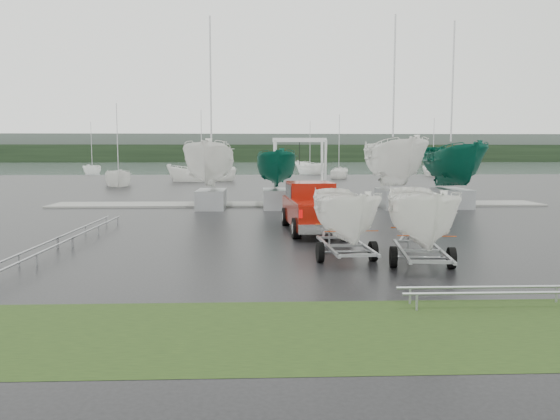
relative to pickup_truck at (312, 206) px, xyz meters
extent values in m
plane|color=black|center=(0.19, -1.99, -1.03)|extent=(120.00, 120.00, 0.00)
plane|color=slate|center=(0.19, 98.01, -1.04)|extent=(300.00, 300.00, 0.00)
plane|color=black|center=(0.19, -12.99, -1.03)|extent=(40.00, 40.00, 0.00)
cube|color=gray|center=(0.19, 11.01, -0.98)|extent=(30.00, 3.00, 0.12)
cube|color=black|center=(0.19, 168.01, 1.97)|extent=(300.00, 8.00, 6.00)
cube|color=#4C5651|center=(0.19, 176.01, 3.97)|extent=(300.00, 6.00, 10.00)
cube|color=maroon|center=(0.02, -0.32, -0.23)|extent=(2.32, 5.90, 0.95)
cube|color=maroon|center=(-0.04, 0.73, 0.52)|extent=(1.97, 2.40, 0.85)
cube|color=black|center=(-0.04, 0.73, 0.57)|extent=(1.99, 2.15, 0.55)
cube|color=silver|center=(0.18, -3.26, -0.53)|extent=(2.03, 0.29, 0.35)
cylinder|color=black|center=(-1.04, 1.52, -0.63)|extent=(0.34, 0.81, 0.80)
cylinder|color=black|center=(0.86, 1.63, -0.63)|extent=(0.34, 0.81, 0.80)
cylinder|color=black|center=(-0.82, -2.27, -0.63)|extent=(0.34, 0.81, 0.80)
cylinder|color=black|center=(1.07, -2.16, -0.63)|extent=(0.34, 0.81, 0.80)
cube|color=#989BA0|center=(-0.19, -6.49, -0.58)|extent=(0.28, 3.60, 0.08)
cube|color=#989BA0|center=(0.91, -6.43, -0.58)|extent=(0.28, 3.60, 0.08)
cylinder|color=#989BA0|center=(0.37, -6.66, -0.73)|extent=(1.60, 0.17, 0.08)
cylinder|color=black|center=(-0.43, -6.70, -0.73)|extent=(0.21, 0.61, 0.60)
cylinder|color=black|center=(1.17, -6.61, -0.73)|extent=(0.21, 0.61, 0.60)
imported|color=white|center=(0.36, -6.46, 1.71)|extent=(1.78, 1.83, 4.49)
cube|color=#E74607|center=(0.31, -5.66, -0.03)|extent=(1.55, 0.13, 0.03)
cube|color=#E74607|center=(0.40, -7.26, -0.03)|extent=(1.55, 0.13, 0.03)
cube|color=#989BA0|center=(1.83, -7.36, -0.58)|extent=(0.56, 3.58, 0.08)
cube|color=#989BA0|center=(2.92, -7.50, -0.58)|extent=(0.56, 3.58, 0.08)
cylinder|color=#989BA0|center=(2.35, -7.63, -0.73)|extent=(1.60, 0.29, 0.08)
cylinder|color=black|center=(1.55, -7.52, -0.73)|extent=(0.26, 0.62, 0.60)
cylinder|color=black|center=(3.14, -7.73, -0.73)|extent=(0.26, 0.62, 0.60)
imported|color=white|center=(2.37, -7.43, 1.84)|extent=(2.02, 2.06, 4.75)
cube|color=#E74607|center=(2.48, -6.64, -0.03)|extent=(1.54, 0.25, 0.03)
cube|color=#E74607|center=(2.27, -8.22, -0.03)|extent=(1.54, 0.25, 0.03)
cylinder|color=silver|center=(-1.23, 10.21, 0.97)|extent=(0.16, 0.58, 3.99)
cylinder|color=silver|center=(-1.23, 11.81, 0.97)|extent=(0.16, 0.58, 3.99)
cylinder|color=silver|center=(1.77, 10.21, 0.97)|extent=(0.16, 0.58, 3.99)
cylinder|color=silver|center=(1.77, 11.81, 0.97)|extent=(0.16, 0.58, 3.99)
cube|color=silver|center=(0.27, 11.01, 2.97)|extent=(3.30, 0.25, 0.25)
cube|color=#989BA0|center=(-4.97, 9.01, -0.48)|extent=(1.60, 3.20, 1.10)
imported|color=white|center=(-4.97, 9.01, 3.77)|extent=(2.79, 2.86, 7.41)
cylinder|color=#B2B2B7|center=(-4.97, 9.51, 6.44)|extent=(0.10, 0.10, 7.00)
cube|color=#989BA0|center=(-1.17, 9.21, -0.48)|extent=(1.60, 3.20, 1.10)
imported|color=#0B5240|center=(-1.17, 9.21, 3.13)|extent=(2.30, 2.36, 6.12)
cube|color=#989BA0|center=(5.67, 9.01, -0.48)|extent=(1.60, 3.20, 1.10)
imported|color=white|center=(5.67, 9.01, 4.02)|extent=(2.97, 3.05, 7.89)
cylinder|color=#B2B2B7|center=(5.67, 9.51, 6.62)|extent=(0.10, 0.10, 7.00)
cube|color=#989BA0|center=(9.24, 9.31, -0.48)|extent=(1.60, 3.20, 1.10)
imported|color=#0B5240|center=(9.24, 9.31, 3.68)|extent=(2.71, 2.79, 7.21)
cylinder|color=#B2B2B7|center=(9.24, 9.81, 6.36)|extent=(0.10, 0.10, 7.00)
cylinder|color=#989BA0|center=(-8.56, -0.99, -0.68)|extent=(0.06, 6.50, 0.06)
cylinder|color=#989BA0|center=(-9.06, -0.99, -0.68)|extent=(0.06, 6.50, 0.06)
cylinder|color=#989BA0|center=(-8.56, -6.99, -0.68)|extent=(0.06, 6.50, 0.06)
cylinder|color=#989BA0|center=(-9.06, -6.99, -0.68)|extent=(0.06, 6.50, 0.06)
cylinder|color=#989BA0|center=(4.19, -11.24, -0.68)|extent=(7.00, 0.06, 0.06)
imported|color=white|center=(-16.00, 31.61, -1.03)|extent=(3.09, 3.14, 6.72)
cylinder|color=#B2B2B7|center=(-16.00, 31.61, 2.97)|extent=(0.08, 0.08, 8.00)
imported|color=white|center=(-8.64, 39.34, -1.03)|extent=(3.40, 3.34, 7.83)
cylinder|color=#B2B2B7|center=(-8.64, 39.34, 2.97)|extent=(0.08, 0.08, 8.00)
imported|color=white|center=(7.88, 46.01, -1.03)|extent=(2.62, 2.66, 5.68)
cylinder|color=#B2B2B7|center=(7.88, 46.01, 2.97)|extent=(0.08, 0.08, 8.00)
imported|color=white|center=(21.91, 52.30, -1.03)|extent=(2.37, 2.43, 6.11)
cylinder|color=#B2B2B7|center=(21.91, 52.30, 2.97)|extent=(0.08, 0.08, 8.00)
imported|color=white|center=(-28.20, 63.85, -1.03)|extent=(2.24, 2.30, 5.78)
cylinder|color=#B2B2B7|center=(-28.20, 63.85, 2.97)|extent=(0.08, 0.08, 8.00)
imported|color=white|center=(5.59, 60.65, -1.03)|extent=(4.03, 4.07, 8.17)
cylinder|color=#B2B2B7|center=(5.59, 60.65, 2.97)|extent=(0.08, 0.08, 8.00)
camera|label=1|loc=(-2.24, -22.52, 2.19)|focal=35.00mm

